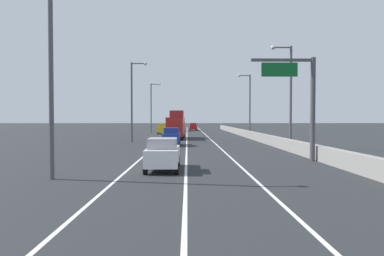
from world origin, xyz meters
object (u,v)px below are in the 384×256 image
object	(u,v)px
lamp_post_right_third	(248,101)
box_truck	(176,126)
car_white_2	(163,154)
lamp_post_left_far	(152,105)
car_red_3	(193,127)
car_blue_4	(172,137)
car_yellow_0	(163,129)
lamp_post_left_near	(56,62)
lamp_post_left_mid	(134,96)
car_silver_1	(181,127)
lamp_post_right_second	(288,90)
overhead_sign_gantry	(303,96)

from	to	relation	value
lamp_post_right_third	box_truck	xyz separation A→B (m)	(-11.85, -4.80, -3.97)
car_white_2	box_truck	distance (m)	33.10
lamp_post_left_far	box_truck	world-z (taller)	lamp_post_left_far
lamp_post_left_far	car_red_3	xyz separation A→B (m)	(8.75, 14.31, -4.99)
car_red_3	car_blue_4	bearing A→B (deg)	-93.81
car_yellow_0	car_red_3	size ratio (longest dim) A/B	1.14
car_red_3	lamp_post_left_near	bearing A→B (deg)	-96.48
lamp_post_left_near	lamp_post_left_mid	bearing A→B (deg)	90.66
car_silver_1	car_red_3	bearing A→B (deg)	49.19
lamp_post_left_near	car_white_2	bearing A→B (deg)	32.35
lamp_post_left_near	car_silver_1	size ratio (longest dim) A/B	2.47
car_yellow_0	car_blue_4	world-z (taller)	car_yellow_0
lamp_post_left_far	car_red_3	world-z (taller)	lamp_post_left_far
lamp_post_right_second	car_blue_4	world-z (taller)	lamp_post_right_second
car_silver_1	box_truck	xyz separation A→B (m)	(-0.16, -31.08, 0.99)
car_red_3	lamp_post_right_second	bearing A→B (deg)	-80.75
overhead_sign_gantry	lamp_post_left_far	size ratio (longest dim) A/B	0.72
lamp_post_left_mid	car_blue_4	world-z (taller)	lamp_post_left_mid
car_yellow_0	car_silver_1	distance (m)	15.20
lamp_post_right_second	lamp_post_left_far	xyz separation A→B (m)	(-17.43, 39.01, 0.00)
lamp_post_right_third	lamp_post_left_far	world-z (taller)	same
lamp_post_left_near	car_red_3	world-z (taller)	lamp_post_left_near
lamp_post_left_far	car_yellow_0	bearing A→B (deg)	-58.28
car_yellow_0	car_silver_1	bearing A→B (deg)	77.49
car_yellow_0	box_truck	bearing A→B (deg)	-79.10
lamp_post_left_near	lamp_post_left_far	distance (m)	56.59
lamp_post_left_near	car_blue_4	size ratio (longest dim) A/B	2.28
lamp_post_left_mid	car_blue_4	distance (m)	9.19
overhead_sign_gantry	car_silver_1	distance (m)	60.77
box_truck	lamp_post_left_near	bearing A→B (deg)	-97.69
lamp_post_right_second	car_red_3	world-z (taller)	lamp_post_right_second
lamp_post_right_second	car_white_2	bearing A→B (deg)	-128.97
car_silver_1	box_truck	world-z (taller)	box_truck
lamp_post_left_near	lamp_post_left_far	size ratio (longest dim) A/B	1.00
car_yellow_0	car_white_2	size ratio (longest dim) A/B	1.03
overhead_sign_gantry	lamp_post_left_near	bearing A→B (deg)	-153.10
lamp_post_left_far	overhead_sign_gantry	bearing A→B (deg)	-72.27
lamp_post_left_near	car_blue_4	world-z (taller)	lamp_post_left_near
lamp_post_right_third	lamp_post_left_far	size ratio (longest dim) A/B	1.00
lamp_post_left_mid	box_truck	bearing A→B (deg)	57.00
car_white_2	box_truck	size ratio (longest dim) A/B	0.49
car_yellow_0	car_white_2	world-z (taller)	car_yellow_0
overhead_sign_gantry	car_silver_1	size ratio (longest dim) A/B	1.79
lamp_post_left_far	box_truck	size ratio (longest dim) A/B	1.11
lamp_post_right_second	car_blue_4	xyz separation A→B (m)	(-11.91, 4.92, -4.93)
overhead_sign_gantry	lamp_post_left_near	size ratio (longest dim) A/B	0.72
box_truck	lamp_post_left_far	bearing A→B (deg)	105.46
lamp_post_left_near	car_blue_4	distance (m)	23.54
lamp_post_left_mid	car_red_3	world-z (taller)	lamp_post_left_mid
lamp_post_right_second	box_truck	distance (m)	22.55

